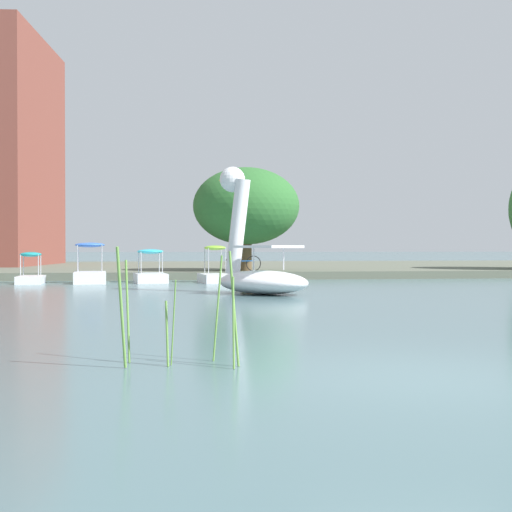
{
  "coord_description": "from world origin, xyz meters",
  "views": [
    {
      "loc": [
        -2.94,
        -7.65,
        1.52
      ],
      "look_at": [
        0.05,
        15.79,
        1.22
      ],
      "focal_mm": 47.7,
      "sensor_mm": 36.0,
      "label": 1
    }
  ],
  "objects_px": {
    "tree_broadleaf_right": "(246,206)",
    "pedal_boat_teal": "(31,274)",
    "swan_boat": "(256,263)",
    "pedal_boat_cyan": "(150,272)",
    "pedal_boat_lime": "(215,273)",
    "pedal_boat_blue": "(90,272)",
    "bicycle_parked": "(243,263)"
  },
  "relations": [
    {
      "from": "pedal_boat_lime",
      "to": "pedal_boat_blue",
      "type": "bearing_deg",
      "value": 179.1
    },
    {
      "from": "swan_boat",
      "to": "pedal_boat_teal",
      "type": "xyz_separation_m",
      "value": [
        -8.58,
        7.29,
        -0.61
      ]
    },
    {
      "from": "pedal_boat_lime",
      "to": "pedal_boat_blue",
      "type": "relative_size",
      "value": 0.99
    },
    {
      "from": "pedal_boat_cyan",
      "to": "bicycle_parked",
      "type": "bearing_deg",
      "value": 29.13
    },
    {
      "from": "pedal_boat_blue",
      "to": "bicycle_parked",
      "type": "xyz_separation_m",
      "value": [
        6.81,
        2.71,
        0.29
      ]
    },
    {
      "from": "pedal_boat_blue",
      "to": "swan_boat",
      "type": "bearing_deg",
      "value": -50.0
    },
    {
      "from": "pedal_boat_lime",
      "to": "pedal_boat_teal",
      "type": "height_order",
      "value": "pedal_boat_lime"
    },
    {
      "from": "swan_boat",
      "to": "tree_broadleaf_right",
      "type": "bearing_deg",
      "value": 85.28
    },
    {
      "from": "pedal_boat_teal",
      "to": "tree_broadleaf_right",
      "type": "bearing_deg",
      "value": 21.75
    },
    {
      "from": "pedal_boat_blue",
      "to": "pedal_boat_cyan",
      "type": "bearing_deg",
      "value": 7.3
    },
    {
      "from": "pedal_boat_lime",
      "to": "tree_broadleaf_right",
      "type": "relative_size",
      "value": 0.44
    },
    {
      "from": "pedal_boat_blue",
      "to": "tree_broadleaf_right",
      "type": "bearing_deg",
      "value": 27.82
    },
    {
      "from": "pedal_boat_lime",
      "to": "pedal_boat_teal",
      "type": "relative_size",
      "value": 1.18
    },
    {
      "from": "pedal_boat_cyan",
      "to": "pedal_boat_teal",
      "type": "distance_m",
      "value": 4.95
    },
    {
      "from": "pedal_boat_lime",
      "to": "pedal_boat_teal",
      "type": "xyz_separation_m",
      "value": [
        -7.7,
        0.03,
        -0.02
      ]
    },
    {
      "from": "tree_broadleaf_right",
      "to": "pedal_boat_teal",
      "type": "bearing_deg",
      "value": -158.25
    },
    {
      "from": "tree_broadleaf_right",
      "to": "pedal_boat_lime",
      "type": "bearing_deg",
      "value": -115.07
    },
    {
      "from": "pedal_boat_lime",
      "to": "swan_boat",
      "type": "bearing_deg",
      "value": -83.15
    },
    {
      "from": "pedal_boat_cyan",
      "to": "pedal_boat_blue",
      "type": "height_order",
      "value": "pedal_boat_blue"
    },
    {
      "from": "pedal_boat_cyan",
      "to": "tree_broadleaf_right",
      "type": "distance_m",
      "value": 6.48
    },
    {
      "from": "swan_boat",
      "to": "pedal_boat_cyan",
      "type": "height_order",
      "value": "swan_boat"
    },
    {
      "from": "pedal_boat_cyan",
      "to": "pedal_boat_lime",
      "type": "bearing_deg",
      "value": -8.32
    },
    {
      "from": "pedal_boat_lime",
      "to": "tree_broadleaf_right",
      "type": "bearing_deg",
      "value": 64.93
    },
    {
      "from": "pedal_boat_teal",
      "to": "pedal_boat_cyan",
      "type": "bearing_deg",
      "value": 4.34
    },
    {
      "from": "pedal_boat_cyan",
      "to": "pedal_boat_blue",
      "type": "distance_m",
      "value": 2.54
    },
    {
      "from": "swan_boat",
      "to": "pedal_boat_cyan",
      "type": "bearing_deg",
      "value": 115.43
    },
    {
      "from": "swan_boat",
      "to": "pedal_boat_teal",
      "type": "bearing_deg",
      "value": 139.62
    },
    {
      "from": "swan_boat",
      "to": "pedal_boat_cyan",
      "type": "relative_size",
      "value": 1.81
    },
    {
      "from": "pedal_boat_cyan",
      "to": "bicycle_parked",
      "type": "relative_size",
      "value": 1.32
    },
    {
      "from": "pedal_boat_blue",
      "to": "tree_broadleaf_right",
      "type": "distance_m",
      "value": 8.57
    },
    {
      "from": "pedal_boat_lime",
      "to": "bicycle_parked",
      "type": "bearing_deg",
      "value": 61.5
    },
    {
      "from": "pedal_boat_blue",
      "to": "bicycle_parked",
      "type": "bearing_deg",
      "value": 21.73
    }
  ]
}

